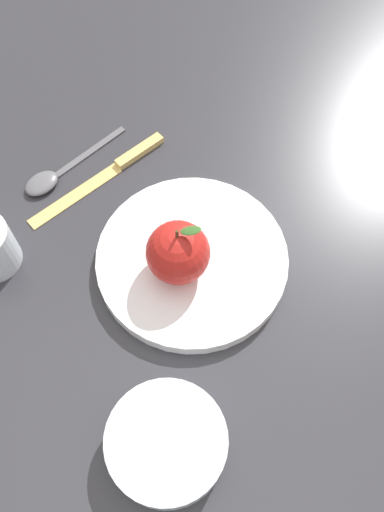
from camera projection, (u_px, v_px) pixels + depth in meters
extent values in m
plane|color=#2D2D33|center=(176.00, 256.00, 0.69)|extent=(2.40, 2.40, 0.00)
cylinder|color=white|center=(192.00, 260.00, 0.67)|extent=(0.24, 0.24, 0.02)
torus|color=white|center=(192.00, 258.00, 0.67)|extent=(0.24, 0.24, 0.01)
sphere|color=#B21E19|center=(182.00, 252.00, 0.63)|extent=(0.08, 0.08, 0.08)
cylinder|color=#4C3319|center=(182.00, 234.00, 0.59)|extent=(0.00, 0.00, 0.01)
ellipsoid|color=#386628|center=(191.00, 231.00, 0.59)|extent=(0.03, 0.02, 0.01)
cylinder|color=silver|center=(167.00, 443.00, 0.56)|extent=(0.13, 0.13, 0.04)
torus|color=silver|center=(166.00, 440.00, 0.55)|extent=(0.13, 0.13, 0.01)
cylinder|color=#9FABB3|center=(166.00, 441.00, 0.55)|extent=(0.10, 0.10, 0.01)
cube|color=#D8B766|center=(75.00, 195.00, 0.73)|extent=(0.13, 0.09, 0.00)
cube|color=#D8B766|center=(139.00, 151.00, 0.76)|extent=(0.07, 0.05, 0.01)
ellipsoid|color=#59595E|center=(42.00, 183.00, 0.73)|extent=(0.06, 0.06, 0.01)
cube|color=#59595E|center=(91.00, 151.00, 0.76)|extent=(0.10, 0.08, 0.01)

